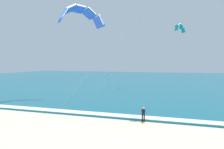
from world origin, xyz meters
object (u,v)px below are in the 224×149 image
object	(u,v)px
surfboard	(143,122)
kitesurfer	(143,114)
kite_distant	(180,27)
kite_primary	(81,14)

from	to	relation	value
surfboard	kitesurfer	size ratio (longest dim) A/B	0.86
kite_distant	kite_primary	bearing A→B (deg)	-117.24
kitesurfer	kite_primary	world-z (taller)	kite_primary
kitesurfer	kite_primary	size ratio (longest dim) A/B	0.13
surfboard	kite_distant	xyz separation A→B (m)	(2.72, 28.49, 14.39)
kitesurfer	kite_primary	distance (m)	16.25
kitesurfer	kite_distant	size ratio (longest dim) A/B	0.34
surfboard	kitesurfer	xyz separation A→B (m)	(-0.00, 0.02, 0.91)
kitesurfer	kite_primary	bearing A→B (deg)	155.47
kite_primary	kite_distant	world-z (taller)	kite_distant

